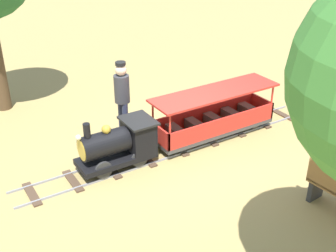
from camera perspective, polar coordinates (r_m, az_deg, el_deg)
The scene contains 5 objects.
ground_plane at distance 8.37m, azimuth 1.06°, elevation -3.03°, with size 60.00×60.00×0.00m, color #A38C51.
track at distance 8.37m, azimuth 1.16°, elevation -2.90°, with size 0.71×6.40×0.04m.
locomotive at distance 7.63m, azimuth -6.47°, elevation -2.31°, with size 0.67×1.45×0.99m.
passenger_car at distance 8.65m, azimuth 6.19°, elevation 1.03°, with size 0.77×2.70×0.97m.
conductor_person at distance 8.39m, azimuth -6.15°, elevation 4.21°, with size 0.30×0.30×1.62m.
Camera 1 is at (-6.03, 3.95, 4.26)m, focal length 45.65 mm.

